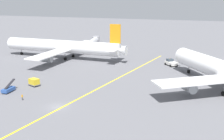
{
  "coord_description": "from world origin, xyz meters",
  "views": [
    {
      "loc": [
        34.46,
        -51.2,
        24.3
      ],
      "look_at": [
        4.69,
        22.73,
        4.0
      ],
      "focal_mm": 44.23,
      "sensor_mm": 36.0,
      "label": 1
    }
  ],
  "objects_px": {
    "airliner_at_gate_left": "(62,47)",
    "gse_belt_loader_portside": "(8,89)",
    "gse_container_dolly_flat": "(34,82)",
    "jet_bridge": "(93,42)",
    "pushback_tug": "(171,63)",
    "ground_crew_marshaller_foreground": "(22,97)"
  },
  "relations": [
    {
      "from": "airliner_at_gate_left",
      "to": "gse_belt_loader_portside",
      "type": "distance_m",
      "value": 45.48
    },
    {
      "from": "gse_container_dolly_flat",
      "to": "jet_bridge",
      "type": "relative_size",
      "value": 0.17
    },
    {
      "from": "pushback_tug",
      "to": "gse_container_dolly_flat",
      "type": "relative_size",
      "value": 1.93
    },
    {
      "from": "gse_container_dolly_flat",
      "to": "jet_bridge",
      "type": "height_order",
      "value": "jet_bridge"
    },
    {
      "from": "ground_crew_marshaller_foreground",
      "to": "jet_bridge",
      "type": "bearing_deg",
      "value": 101.57
    },
    {
      "from": "gse_container_dolly_flat",
      "to": "gse_belt_loader_portside",
      "type": "relative_size",
      "value": 0.74
    },
    {
      "from": "ground_crew_marshaller_foreground",
      "to": "jet_bridge",
      "type": "relative_size",
      "value": 0.07
    },
    {
      "from": "gse_belt_loader_portside",
      "to": "jet_bridge",
      "type": "xyz_separation_m",
      "value": [
        -6.81,
        66.79,
        3.28
      ]
    },
    {
      "from": "pushback_tug",
      "to": "gse_belt_loader_portside",
      "type": "xyz_separation_m",
      "value": [
        -35.27,
        -47.85,
        -0.33
      ]
    },
    {
      "from": "airliner_at_gate_left",
      "to": "jet_bridge",
      "type": "height_order",
      "value": "airliner_at_gate_left"
    },
    {
      "from": "airliner_at_gate_left",
      "to": "gse_belt_loader_portside",
      "type": "height_order",
      "value": "airliner_at_gate_left"
    },
    {
      "from": "airliner_at_gate_left",
      "to": "gse_belt_loader_portside",
      "type": "bearing_deg",
      "value": -76.96
    },
    {
      "from": "gse_container_dolly_flat",
      "to": "gse_belt_loader_portside",
      "type": "bearing_deg",
      "value": -111.63
    },
    {
      "from": "airliner_at_gate_left",
      "to": "gse_belt_loader_portside",
      "type": "xyz_separation_m",
      "value": [
        10.22,
        -44.11,
        -4.2
      ]
    },
    {
      "from": "airliner_at_gate_left",
      "to": "ground_crew_marshaller_foreground",
      "type": "bearing_deg",
      "value": -69.53
    },
    {
      "from": "pushback_tug",
      "to": "gse_belt_loader_portside",
      "type": "distance_m",
      "value": 59.45
    },
    {
      "from": "gse_belt_loader_portside",
      "to": "jet_bridge",
      "type": "bearing_deg",
      "value": 95.82
    },
    {
      "from": "jet_bridge",
      "to": "pushback_tug",
      "type": "bearing_deg",
      "value": -24.23
    },
    {
      "from": "gse_belt_loader_portside",
      "to": "ground_crew_marshaller_foreground",
      "type": "distance_m",
      "value": 8.44
    },
    {
      "from": "gse_container_dolly_flat",
      "to": "ground_crew_marshaller_foreground",
      "type": "bearing_deg",
      "value": -66.76
    },
    {
      "from": "ground_crew_marshaller_foreground",
      "to": "gse_container_dolly_flat",
      "type": "bearing_deg",
      "value": 113.24
    },
    {
      "from": "airliner_at_gate_left",
      "to": "gse_container_dolly_flat",
      "type": "bearing_deg",
      "value": -70.38
    }
  ]
}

